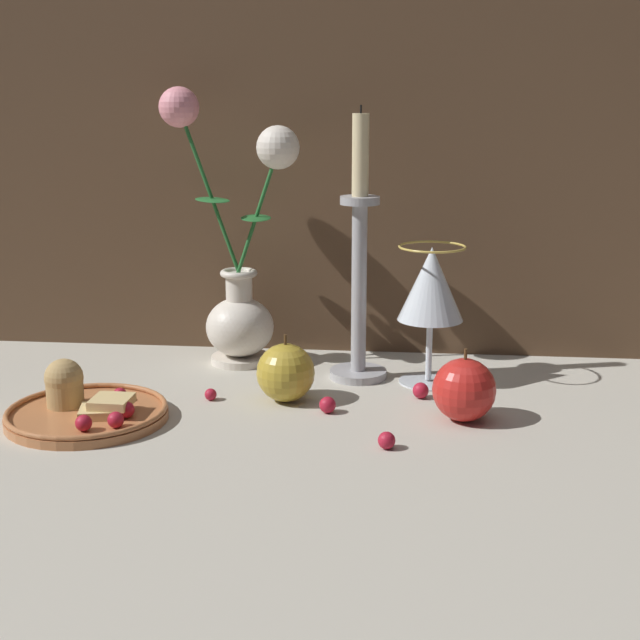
# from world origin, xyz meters

# --- Properties ---
(ground_plane) EXTENTS (2.40, 2.40, 0.00)m
(ground_plane) POSITION_xyz_m (0.00, 0.00, 0.00)
(ground_plane) COLOR #B7B2A3
(ground_plane) RESTS_ON ground
(vase) EXTENTS (0.18, 0.09, 0.37)m
(vase) POSITION_xyz_m (-0.08, 0.17, 0.13)
(vase) COLOR silver
(vase) RESTS_ON ground_plane
(plate_with_pastries) EXTENTS (0.18, 0.18, 0.07)m
(plate_with_pastries) POSITION_xyz_m (-0.22, -0.06, 0.01)
(plate_with_pastries) COLOR #B77042
(plate_with_pastries) RESTS_ON ground_plane
(wine_glass) EXTENTS (0.08, 0.08, 0.18)m
(wine_glass) POSITION_xyz_m (0.17, 0.11, 0.12)
(wine_glass) COLOR silver
(wine_glass) RESTS_ON ground_plane
(candlestick) EXTENTS (0.07, 0.07, 0.35)m
(candlestick) POSITION_xyz_m (0.08, 0.12, 0.14)
(candlestick) COLOR #A3A3A8
(candlestick) RESTS_ON ground_plane
(apple_beside_vase) EXTENTS (0.07, 0.07, 0.08)m
(apple_beside_vase) POSITION_xyz_m (-0.00, 0.02, 0.04)
(apple_beside_vase) COLOR #B2932D
(apple_beside_vase) RESTS_ON ground_plane
(apple_near_glass) EXTENTS (0.07, 0.07, 0.08)m
(apple_near_glass) POSITION_xyz_m (0.21, -0.02, 0.04)
(apple_near_glass) COLOR red
(apple_near_glass) RESTS_ON ground_plane
(berry_near_plate) EXTENTS (0.02, 0.02, 0.02)m
(berry_near_plate) POSITION_xyz_m (0.05, -0.01, 0.01)
(berry_near_plate) COLOR #AD192D
(berry_near_plate) RESTS_ON ground_plane
(berry_front_center) EXTENTS (0.02, 0.02, 0.02)m
(berry_front_center) POSITION_xyz_m (0.13, -0.12, 0.01)
(berry_front_center) COLOR #AD192D
(berry_front_center) RESTS_ON ground_plane
(berry_by_glass_stem) EXTENTS (0.02, 0.02, 0.02)m
(berry_by_glass_stem) POSITION_xyz_m (0.16, 0.05, 0.01)
(berry_by_glass_stem) COLOR #AD192D
(berry_by_glass_stem) RESTS_ON ground_plane
(berry_under_candlestick) EXTENTS (0.01, 0.01, 0.01)m
(berry_under_candlestick) POSITION_xyz_m (-0.09, 0.02, 0.01)
(berry_under_candlestick) COLOR #AD192D
(berry_under_candlestick) RESTS_ON ground_plane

